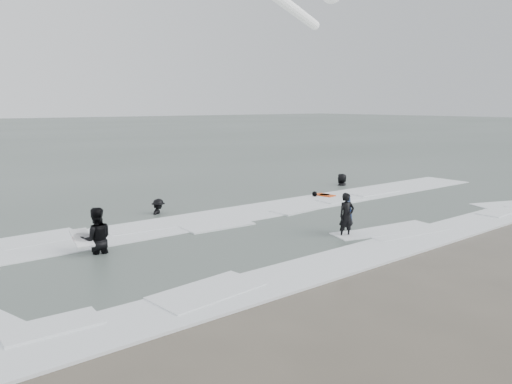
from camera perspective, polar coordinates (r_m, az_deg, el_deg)
ground at (r=15.77m, az=11.30°, el=-6.44°), size 320.00×320.00×0.00m
surfer_centre at (r=17.01m, az=10.22°, el=-5.19°), size 0.64×0.50×1.55m
surfer_wading at (r=15.70m, az=-17.67°, el=-6.80°), size 1.11×0.95×1.98m
surfer_breaker at (r=20.53m, az=-11.07°, el=-2.60°), size 1.10×1.08×1.52m
surfer_right_near at (r=23.93m, az=6.73°, el=-0.69°), size 0.94×0.67×1.48m
surfer_right_far at (r=27.58m, az=9.77°, el=0.65°), size 1.07×1.02×1.84m
surf_foam at (r=18.30m, az=2.51°, el=-3.83°), size 30.03×9.06×0.09m
bodyboards at (r=18.47m, az=1.28°, el=-2.23°), size 12.99×6.21×1.25m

